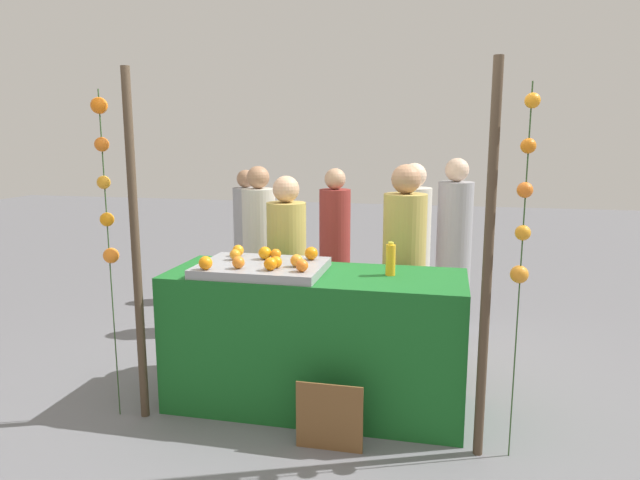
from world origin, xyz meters
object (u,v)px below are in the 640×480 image
object	(u,v)px
orange_0	(270,264)
orange_1	(206,263)
chalkboard_sign	(329,418)
vendor_right	(403,279)
juice_bottle	(391,260)
vendor_left	(287,279)
stall_counter	(315,340)

from	to	relation	value
orange_0	orange_1	world-z (taller)	orange_1
chalkboard_sign	vendor_right	xyz separation A→B (m)	(0.33, 1.24, 0.56)
juice_bottle	vendor_right	size ratio (longest dim) A/B	0.14
orange_1	vendor_right	size ratio (longest dim) A/B	0.05
vendor_right	vendor_left	bearing A→B (deg)	-177.08
orange_1	juice_bottle	world-z (taller)	juice_bottle
juice_bottle	chalkboard_sign	world-z (taller)	juice_bottle
vendor_left	vendor_right	distance (m)	0.93
orange_1	stall_counter	bearing A→B (deg)	24.70
orange_1	juice_bottle	bearing A→B (deg)	17.04
orange_0	vendor_left	xyz separation A→B (m)	(-0.14, 0.87, -0.33)
stall_counter	orange_0	world-z (taller)	orange_0
vendor_left	orange_1	bearing A→B (deg)	-106.38
chalkboard_sign	orange_0	bearing A→B (deg)	144.60
stall_counter	vendor_left	distance (m)	0.78
stall_counter	juice_bottle	bearing A→B (deg)	6.00
stall_counter	vendor_right	world-z (taller)	vendor_right
orange_1	juice_bottle	xyz separation A→B (m)	(1.16, 0.35, 0.00)
chalkboard_sign	vendor_left	world-z (taller)	vendor_left
juice_bottle	orange_1	bearing A→B (deg)	-162.96
juice_bottle	vendor_left	xyz separation A→B (m)	(-0.88, 0.58, -0.33)
orange_1	vendor_right	xyz separation A→B (m)	(1.20, 0.99, -0.28)
stall_counter	juice_bottle	distance (m)	0.77
vendor_left	juice_bottle	bearing A→B (deg)	-33.62
orange_0	orange_1	distance (m)	0.42
stall_counter	chalkboard_sign	xyz separation A→B (m)	(0.21, -0.55, -0.27)
stall_counter	orange_1	distance (m)	0.92
orange_1	juice_bottle	size ratio (longest dim) A/B	0.40
orange_1	vendor_right	world-z (taller)	vendor_right
orange_1	vendor_left	xyz separation A→B (m)	(0.28, 0.94, -0.33)
stall_counter	vendor_right	size ratio (longest dim) A/B	1.22
orange_0	juice_bottle	size ratio (longest dim) A/B	0.38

